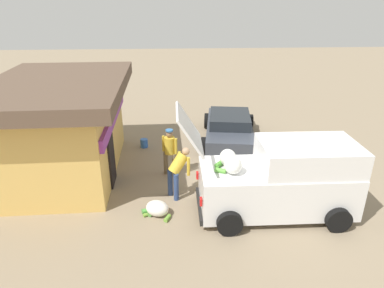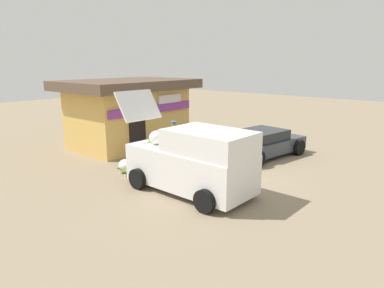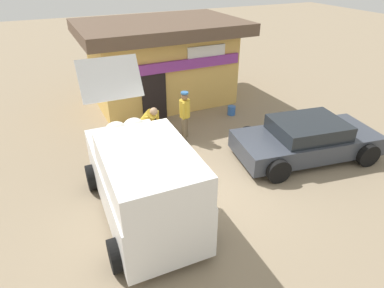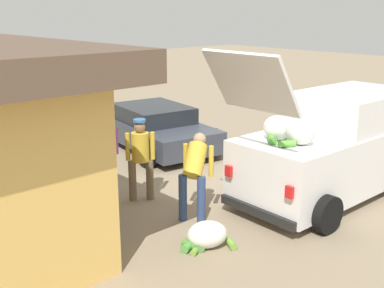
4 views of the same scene
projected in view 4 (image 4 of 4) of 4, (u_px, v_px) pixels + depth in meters
The scene contains 7 objects.
ground_plane at pixel (249, 177), 10.74m from camera, with size 60.00×60.00×0.00m, color gray.
delivery_van at pixel (333, 146), 9.43m from camera, with size 2.12×4.74×3.03m.
parked_sedan at pixel (154, 127), 12.91m from camera, with size 4.39×2.63×1.15m.
vendor_standing at pixel (140, 155), 9.20m from camera, with size 0.47×0.50×1.63m.
customer_bending at pixel (195, 170), 8.40m from camera, with size 0.67×0.73×1.51m.
unloaded_banana_pile at pixel (206, 236), 7.51m from camera, with size 0.76×0.85×0.42m.
paint_bucket at pixel (40, 173), 10.45m from camera, with size 0.30×0.30×0.34m, color blue.
Camera 4 is at (-6.78, 7.65, 3.63)m, focal length 44.59 mm.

